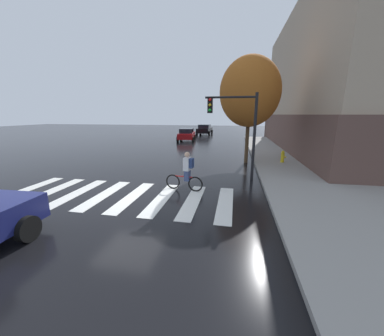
{
  "coord_description": "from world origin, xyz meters",
  "views": [
    {
      "loc": [
        4.18,
        -7.78,
        3.2
      ],
      "look_at": [
        2.36,
        1.59,
        0.9
      ],
      "focal_mm": 20.8,
      "sensor_mm": 36.0,
      "label": 1
    }
  ],
  "objects_px": {
    "traffic_light_near": "(237,122)",
    "cyclist": "(187,172)",
    "fire_hydrant": "(283,157)",
    "street_tree_near": "(250,92)",
    "sedan_far": "(205,129)",
    "sedan_mid": "(187,134)"
  },
  "relations": [
    {
      "from": "sedan_far",
      "to": "fire_hydrant",
      "type": "xyz_separation_m",
      "value": [
        8.04,
        -21.23,
        -0.31
      ]
    },
    {
      "from": "sedan_mid",
      "to": "street_tree_near",
      "type": "relative_size",
      "value": 0.67
    },
    {
      "from": "sedan_far",
      "to": "street_tree_near",
      "type": "relative_size",
      "value": 0.7
    },
    {
      "from": "traffic_light_near",
      "to": "street_tree_near",
      "type": "xyz_separation_m",
      "value": [
        0.72,
        4.21,
        1.73
      ]
    },
    {
      "from": "traffic_light_near",
      "to": "street_tree_near",
      "type": "bearing_deg",
      "value": 80.33
    },
    {
      "from": "sedan_far",
      "to": "cyclist",
      "type": "xyz_separation_m",
      "value": [
        2.97,
        -27.45,
        0.0
      ]
    },
    {
      "from": "sedan_far",
      "to": "traffic_light_near",
      "type": "distance_m",
      "value": 25.85
    },
    {
      "from": "traffic_light_near",
      "to": "fire_hydrant",
      "type": "bearing_deg",
      "value": 53.13
    },
    {
      "from": "traffic_light_near",
      "to": "fire_hydrant",
      "type": "height_order",
      "value": "traffic_light_near"
    },
    {
      "from": "sedan_mid",
      "to": "fire_hydrant",
      "type": "height_order",
      "value": "sedan_mid"
    },
    {
      "from": "cyclist",
      "to": "street_tree_near",
      "type": "bearing_deg",
      "value": 66.63
    },
    {
      "from": "traffic_light_near",
      "to": "sedan_mid",
      "type": "bearing_deg",
      "value": 110.43
    },
    {
      "from": "cyclist",
      "to": "sedan_mid",
      "type": "bearing_deg",
      "value": 102.27
    },
    {
      "from": "sedan_mid",
      "to": "traffic_light_near",
      "type": "relative_size",
      "value": 1.09
    },
    {
      "from": "sedan_far",
      "to": "traffic_light_near",
      "type": "height_order",
      "value": "traffic_light_near"
    },
    {
      "from": "sedan_far",
      "to": "street_tree_near",
      "type": "xyz_separation_m",
      "value": [
        5.73,
        -21.07,
        3.75
      ]
    },
    {
      "from": "cyclist",
      "to": "street_tree_near",
      "type": "xyz_separation_m",
      "value": [
        2.75,
        6.38,
        3.75
      ]
    },
    {
      "from": "sedan_far",
      "to": "traffic_light_near",
      "type": "relative_size",
      "value": 1.14
    },
    {
      "from": "traffic_light_near",
      "to": "cyclist",
      "type": "bearing_deg",
      "value": -133.22
    },
    {
      "from": "cyclist",
      "to": "sedan_far",
      "type": "bearing_deg",
      "value": 96.18
    },
    {
      "from": "traffic_light_near",
      "to": "fire_hydrant",
      "type": "distance_m",
      "value": 5.57
    },
    {
      "from": "sedan_mid",
      "to": "fire_hydrant",
      "type": "distance_m",
      "value": 15.17
    }
  ]
}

